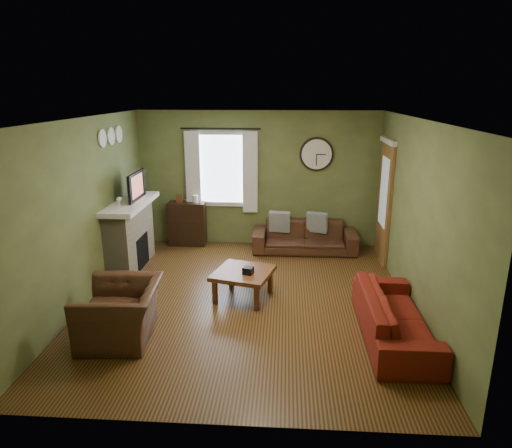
# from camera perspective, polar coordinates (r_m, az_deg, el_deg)

# --- Properties ---
(floor) EXTENTS (4.60, 5.20, 0.00)m
(floor) POSITION_cam_1_polar(r_m,az_deg,el_deg) (6.78, -1.08, -9.49)
(floor) COLOR #533518
(floor) RESTS_ON ground
(ceiling) EXTENTS (4.60, 5.20, 0.00)m
(ceiling) POSITION_cam_1_polar(r_m,az_deg,el_deg) (6.11, -1.21, 13.01)
(ceiling) COLOR white
(ceiling) RESTS_ON ground
(wall_left) EXTENTS (0.00, 5.20, 2.60)m
(wall_left) POSITION_cam_1_polar(r_m,az_deg,el_deg) (6.90, -20.54, 1.42)
(wall_left) COLOR #5E6B39
(wall_left) RESTS_ON ground
(wall_right) EXTENTS (0.00, 5.20, 2.60)m
(wall_right) POSITION_cam_1_polar(r_m,az_deg,el_deg) (6.54, 19.36, 0.75)
(wall_right) COLOR #5E6B39
(wall_right) RESTS_ON ground
(wall_back) EXTENTS (4.60, 0.00, 2.60)m
(wall_back) POSITION_cam_1_polar(r_m,az_deg,el_deg) (8.85, 0.29, 5.61)
(wall_back) COLOR #5E6B39
(wall_back) RESTS_ON ground
(wall_front) EXTENTS (4.60, 0.00, 2.60)m
(wall_front) POSITION_cam_1_polar(r_m,az_deg,el_deg) (3.89, -4.42, -8.99)
(wall_front) COLOR #5E6B39
(wall_front) RESTS_ON ground
(fireplace) EXTENTS (0.40, 1.40, 1.10)m
(fireplace) POSITION_cam_1_polar(r_m,az_deg,el_deg) (8.06, -15.46, -1.61)
(fireplace) COLOR tan
(fireplace) RESTS_ON floor
(firebox) EXTENTS (0.04, 0.60, 0.55)m
(firebox) POSITION_cam_1_polar(r_m,az_deg,el_deg) (8.08, -14.05, -3.33)
(firebox) COLOR black
(firebox) RESTS_ON fireplace
(mantel) EXTENTS (0.58, 1.60, 0.08)m
(mantel) POSITION_cam_1_polar(r_m,az_deg,el_deg) (7.89, -15.57, 2.46)
(mantel) COLOR white
(mantel) RESTS_ON fireplace
(tv) EXTENTS (0.08, 0.60, 0.35)m
(tv) POSITION_cam_1_polar(r_m,az_deg,el_deg) (7.97, -15.21, 4.22)
(tv) COLOR black
(tv) RESTS_ON mantel
(tv_screen) EXTENTS (0.02, 0.62, 0.36)m
(tv_screen) POSITION_cam_1_polar(r_m,az_deg,el_deg) (7.94, -14.69, 4.61)
(tv_screen) COLOR #994C3F
(tv_screen) RESTS_ON mantel
(medallion_left) EXTENTS (0.28, 0.28, 0.03)m
(medallion_left) POSITION_cam_1_polar(r_m,az_deg,el_deg) (7.46, -18.66, 10.10)
(medallion_left) COLOR white
(medallion_left) RESTS_ON wall_left
(medallion_mid) EXTENTS (0.28, 0.28, 0.03)m
(medallion_mid) POSITION_cam_1_polar(r_m,az_deg,el_deg) (7.78, -17.69, 10.42)
(medallion_mid) COLOR white
(medallion_mid) RESTS_ON wall_left
(medallion_right) EXTENTS (0.28, 0.28, 0.03)m
(medallion_right) POSITION_cam_1_polar(r_m,az_deg,el_deg) (8.11, -16.80, 10.71)
(medallion_right) COLOR white
(medallion_right) RESTS_ON wall_left
(window_pane) EXTENTS (1.00, 0.02, 1.30)m
(window_pane) POSITION_cam_1_polar(r_m,az_deg,el_deg) (8.86, -4.27, 6.89)
(window_pane) COLOR silver
(window_pane) RESTS_ON wall_back
(curtain_rod) EXTENTS (0.03, 0.03, 1.50)m
(curtain_rod) POSITION_cam_1_polar(r_m,az_deg,el_deg) (8.67, -4.48, 11.81)
(curtain_rod) COLOR black
(curtain_rod) RESTS_ON wall_back
(curtain_left) EXTENTS (0.28, 0.04, 1.55)m
(curtain_left) POSITION_cam_1_polar(r_m,az_deg,el_deg) (8.87, -7.90, 6.46)
(curtain_left) COLOR white
(curtain_left) RESTS_ON wall_back
(curtain_right) EXTENTS (0.28, 0.04, 1.55)m
(curtain_right) POSITION_cam_1_polar(r_m,az_deg,el_deg) (8.71, -0.75, 6.44)
(curtain_right) COLOR white
(curtain_right) RESTS_ON wall_back
(wall_clock) EXTENTS (0.64, 0.06, 0.64)m
(wall_clock) POSITION_cam_1_polar(r_m,az_deg,el_deg) (8.72, 7.59, 8.63)
(wall_clock) COLOR white
(wall_clock) RESTS_ON wall_back
(door) EXTENTS (0.05, 0.90, 2.10)m
(door) POSITION_cam_1_polar(r_m,az_deg,el_deg) (8.34, 15.75, 2.54)
(door) COLOR brown
(door) RESTS_ON floor
(bookshelf) EXTENTS (0.72, 0.31, 0.86)m
(bookshelf) POSITION_cam_1_polar(r_m,az_deg,el_deg) (9.07, -8.59, 0.04)
(bookshelf) COLOR black
(bookshelf) RESTS_ON floor
(book) EXTENTS (0.27, 0.28, 0.02)m
(book) POSITION_cam_1_polar(r_m,az_deg,el_deg) (9.04, -8.78, 3.45)
(book) COLOR brown
(book) RESTS_ON bookshelf
(sofa_brown) EXTENTS (1.94, 0.76, 0.57)m
(sofa_brown) POSITION_cam_1_polar(r_m,az_deg,el_deg) (8.71, 6.08, -1.58)
(sofa_brown) COLOR #412518
(sofa_brown) RESTS_ON floor
(pillow_left) EXTENTS (0.40, 0.24, 0.38)m
(pillow_left) POSITION_cam_1_polar(r_m,az_deg,el_deg) (8.71, 7.64, 0.20)
(pillow_left) COLOR gray
(pillow_left) RESTS_ON sofa_brown
(pillow_right) EXTENTS (0.41, 0.17, 0.40)m
(pillow_right) POSITION_cam_1_polar(r_m,az_deg,el_deg) (8.69, 2.97, 0.29)
(pillow_right) COLOR gray
(pillow_right) RESTS_ON sofa_brown
(sofa_red) EXTENTS (0.76, 1.94, 0.57)m
(sofa_red) POSITION_cam_1_polar(r_m,az_deg,el_deg) (5.99, 16.92, -10.94)
(sofa_red) COLOR maroon
(sofa_red) RESTS_ON floor
(armchair) EXTENTS (1.00, 1.12, 0.68)m
(armchair) POSITION_cam_1_polar(r_m,az_deg,el_deg) (5.93, -16.56, -10.54)
(armchair) COLOR #412518
(armchair) RESTS_ON floor
(coffee_table) EXTENTS (0.97, 0.97, 0.42)m
(coffee_table) POSITION_cam_1_polar(r_m,az_deg,el_deg) (6.77, -1.60, -7.55)
(coffee_table) COLOR brown
(coffee_table) RESTS_ON floor
(tissue_box) EXTENTS (0.17, 0.17, 0.10)m
(tissue_box) POSITION_cam_1_polar(r_m,az_deg,el_deg) (6.60, -0.98, -6.43)
(tissue_box) COLOR black
(tissue_box) RESTS_ON coffee_table
(wine_glass_a) EXTENTS (0.06, 0.06, 0.18)m
(wine_glass_a) POSITION_cam_1_polar(r_m,az_deg,el_deg) (7.38, -16.78, 2.48)
(wine_glass_a) COLOR white
(wine_glass_a) RESTS_ON mantel
(wine_glass_b) EXTENTS (0.06, 0.06, 0.18)m
(wine_glass_b) POSITION_cam_1_polar(r_m,az_deg,el_deg) (7.42, -16.69, 2.55)
(wine_glass_b) COLOR white
(wine_glass_b) RESTS_ON mantel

